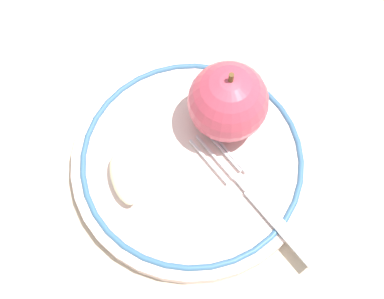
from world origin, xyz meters
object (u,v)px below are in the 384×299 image
at_px(plate, 192,161).
at_px(fork, 258,200).
at_px(apple_red_whole, 228,102).
at_px(apple_slice_front, 124,178).

distance_m(plate, fork, 0.08).
xyz_separation_m(apple_red_whole, apple_slice_front, (-0.09, 0.08, -0.03)).
distance_m(apple_red_whole, apple_slice_front, 0.12).
height_order(plate, apple_slice_front, apple_slice_front).
distance_m(apple_slice_front, fork, 0.13).
relative_size(apple_red_whole, fork, 0.61).
relative_size(plate, apple_slice_front, 4.33).
distance_m(apple_red_whole, fork, 0.10).
xyz_separation_m(plate, apple_slice_front, (-0.04, 0.06, 0.02)).
bearing_deg(fork, plate, 16.52).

